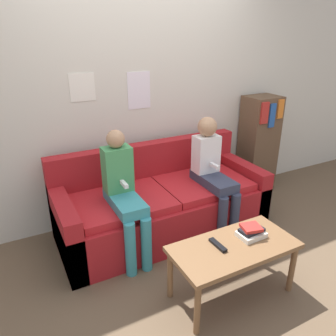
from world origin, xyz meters
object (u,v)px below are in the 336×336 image
Objects in this scene: person_right at (213,170)px; bookshelf at (258,144)px; person_left at (124,192)px; coffee_table at (234,252)px; couch at (162,204)px; tv_remote at (218,245)px.

person_right is 1.12m from bookshelf.
person_left is 1.98m from bookshelf.
person_left is at bearing -165.54° from bookshelf.
person_left is (-0.52, 0.83, 0.24)m from coffee_table.
couch is 1.00m from tv_remote.
person_left is at bearing -179.65° from person_right.
bookshelf is at bearing 43.51° from coffee_table.
bookshelf is at bearing 38.70° from tv_remote.
couch is 0.59m from person_left.
bookshelf reaches higher than person_left.
bookshelf is (1.51, 1.28, 0.14)m from tv_remote.
couch is at bearing -168.51° from bookshelf.
coffee_table is 0.96m from person_right.
couch is 2.16× the size of coffee_table.
couch is 0.61m from person_right.
person_right is at bearing 0.35° from person_left.
person_right reaches higher than tv_remote.
person_right is at bearing 65.34° from coffee_table.
couch is 1.53m from bookshelf.
bookshelf is at bearing 11.49° from couch.
couch is at bearing 23.55° from person_left.
coffee_table is 1.01m from person_left.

